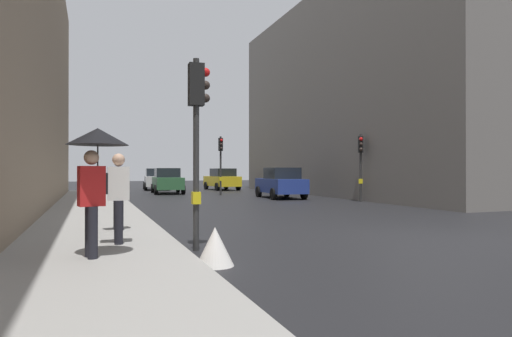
{
  "coord_description": "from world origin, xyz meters",
  "views": [
    {
      "loc": [
        -7.41,
        -8.34,
        1.6
      ],
      "look_at": [
        -0.07,
        11.07,
        1.69
      ],
      "focal_mm": 30.63,
      "sensor_mm": 36.0,
      "label": 1
    }
  ],
  "objects_px": {
    "car_blue_van": "(281,183)",
    "pedestrian_with_umbrella": "(96,156)",
    "pedestrian_with_black_backpack": "(116,193)",
    "car_green_estate": "(167,181)",
    "warning_sign_triangle": "(215,246)",
    "car_yellow_taxi": "(222,179)",
    "pedestrian_with_grey_backpack": "(117,188)",
    "car_white_compact": "(156,179)",
    "traffic_light_mid_street": "(361,155)",
    "traffic_light_far_median": "(221,155)",
    "traffic_light_near_left": "(197,118)"
  },
  "relations": [
    {
      "from": "car_blue_van",
      "to": "traffic_light_near_left",
      "type": "bearing_deg",
      "value": -119.68
    },
    {
      "from": "pedestrian_with_black_backpack",
      "to": "pedestrian_with_grey_backpack",
      "type": "height_order",
      "value": "same"
    },
    {
      "from": "car_green_estate",
      "to": "car_blue_van",
      "type": "height_order",
      "value": "same"
    },
    {
      "from": "car_blue_van",
      "to": "warning_sign_triangle",
      "type": "relative_size",
      "value": 6.63
    },
    {
      "from": "car_blue_van",
      "to": "pedestrian_with_umbrella",
      "type": "relative_size",
      "value": 2.01
    },
    {
      "from": "car_green_estate",
      "to": "pedestrian_with_black_backpack",
      "type": "relative_size",
      "value": 2.42
    },
    {
      "from": "car_green_estate",
      "to": "pedestrian_with_grey_backpack",
      "type": "distance_m",
      "value": 20.05
    },
    {
      "from": "traffic_light_far_median",
      "to": "car_white_compact",
      "type": "distance_m",
      "value": 10.0
    },
    {
      "from": "traffic_light_far_median",
      "to": "car_green_estate",
      "type": "height_order",
      "value": "traffic_light_far_median"
    },
    {
      "from": "car_green_estate",
      "to": "car_blue_van",
      "type": "xyz_separation_m",
      "value": [
        5.28,
        -7.52,
        0.0
      ]
    },
    {
      "from": "car_blue_van",
      "to": "car_yellow_taxi",
      "type": "height_order",
      "value": "same"
    },
    {
      "from": "traffic_light_near_left",
      "to": "pedestrian_with_black_backpack",
      "type": "height_order",
      "value": "traffic_light_near_left"
    },
    {
      "from": "car_white_compact",
      "to": "pedestrian_with_umbrella",
      "type": "relative_size",
      "value": 2.02
    },
    {
      "from": "traffic_light_mid_street",
      "to": "car_blue_van",
      "type": "relative_size",
      "value": 0.8
    },
    {
      "from": "pedestrian_with_umbrella",
      "to": "warning_sign_triangle",
      "type": "xyz_separation_m",
      "value": [
        1.87,
        -0.62,
        -1.52
      ]
    },
    {
      "from": "pedestrian_with_umbrella",
      "to": "pedestrian_with_black_backpack",
      "type": "relative_size",
      "value": 1.21
    },
    {
      "from": "traffic_light_near_left",
      "to": "pedestrian_with_grey_backpack",
      "type": "relative_size",
      "value": 2.16
    },
    {
      "from": "traffic_light_far_median",
      "to": "car_blue_van",
      "type": "relative_size",
      "value": 0.89
    },
    {
      "from": "car_white_compact",
      "to": "warning_sign_triangle",
      "type": "xyz_separation_m",
      "value": [
        -3.11,
        -29.65,
        -0.55
      ]
    },
    {
      "from": "car_white_compact",
      "to": "traffic_light_far_median",
      "type": "bearing_deg",
      "value": -73.35
    },
    {
      "from": "pedestrian_with_grey_backpack",
      "to": "traffic_light_near_left",
      "type": "bearing_deg",
      "value": -60.34
    },
    {
      "from": "pedestrian_with_black_backpack",
      "to": "pedestrian_with_grey_backpack",
      "type": "xyz_separation_m",
      "value": [
        0.12,
        2.04,
        0.0
      ]
    },
    {
      "from": "car_blue_van",
      "to": "pedestrian_with_umbrella",
      "type": "height_order",
      "value": "pedestrian_with_umbrella"
    },
    {
      "from": "traffic_light_far_median",
      "to": "car_white_compact",
      "type": "relative_size",
      "value": 0.88
    },
    {
      "from": "traffic_light_near_left",
      "to": "car_blue_van",
      "type": "height_order",
      "value": "traffic_light_near_left"
    },
    {
      "from": "car_yellow_taxi",
      "to": "pedestrian_with_grey_backpack",
      "type": "xyz_separation_m",
      "value": [
        -9.5,
        -23.52,
        0.29
      ]
    },
    {
      "from": "pedestrian_with_black_backpack",
      "to": "pedestrian_with_umbrella",
      "type": "bearing_deg",
      "value": -106.76
    },
    {
      "from": "pedestrian_with_umbrella",
      "to": "car_yellow_taxi",
      "type": "bearing_deg",
      "value": 69.55
    },
    {
      "from": "warning_sign_triangle",
      "to": "pedestrian_with_black_backpack",
      "type": "bearing_deg",
      "value": 127.82
    },
    {
      "from": "traffic_light_mid_street",
      "to": "pedestrian_with_black_backpack",
      "type": "bearing_deg",
      "value": -141.33
    },
    {
      "from": "traffic_light_far_median",
      "to": "car_white_compact",
      "type": "bearing_deg",
      "value": 106.65
    },
    {
      "from": "traffic_light_far_median",
      "to": "traffic_light_near_left",
      "type": "height_order",
      "value": "traffic_light_near_left"
    },
    {
      "from": "traffic_light_near_left",
      "to": "car_white_compact",
      "type": "distance_m",
      "value": 28.4
    },
    {
      "from": "car_white_compact",
      "to": "traffic_light_mid_street",
      "type": "bearing_deg",
      "value": -66.33
    },
    {
      "from": "traffic_light_far_median",
      "to": "pedestrian_with_grey_backpack",
      "type": "xyz_separation_m",
      "value": [
        -7.3,
        -16.27,
        -1.47
      ]
    },
    {
      "from": "traffic_light_near_left",
      "to": "car_green_estate",
      "type": "distance_m",
      "value": 22.3
    },
    {
      "from": "pedestrian_with_grey_backpack",
      "to": "warning_sign_triangle",
      "type": "bearing_deg",
      "value": -70.9
    },
    {
      "from": "traffic_light_far_median",
      "to": "pedestrian_with_grey_backpack",
      "type": "distance_m",
      "value": 17.89
    },
    {
      "from": "traffic_light_mid_street",
      "to": "pedestrian_with_black_backpack",
      "type": "xyz_separation_m",
      "value": [
        -12.4,
        -9.92,
        -1.22
      ]
    },
    {
      "from": "car_yellow_taxi",
      "to": "pedestrian_with_grey_backpack",
      "type": "relative_size",
      "value": 2.45
    },
    {
      "from": "car_green_estate",
      "to": "car_blue_van",
      "type": "bearing_deg",
      "value": -54.92
    },
    {
      "from": "traffic_light_mid_street",
      "to": "car_green_estate",
      "type": "xyz_separation_m",
      "value": [
        -7.89,
        11.68,
        -1.5
      ]
    },
    {
      "from": "traffic_light_far_median",
      "to": "car_green_estate",
      "type": "bearing_deg",
      "value": 131.41
    },
    {
      "from": "car_green_estate",
      "to": "warning_sign_triangle",
      "type": "height_order",
      "value": "car_green_estate"
    },
    {
      "from": "traffic_light_far_median",
      "to": "pedestrian_with_grey_backpack",
      "type": "height_order",
      "value": "traffic_light_far_median"
    },
    {
      "from": "car_blue_van",
      "to": "car_yellow_taxi",
      "type": "bearing_deg",
      "value": 90.86
    },
    {
      "from": "traffic_light_far_median",
      "to": "traffic_light_mid_street",
      "type": "height_order",
      "value": "traffic_light_far_median"
    },
    {
      "from": "traffic_light_mid_street",
      "to": "warning_sign_triangle",
      "type": "xyz_separation_m",
      "value": [
        -10.92,
        -11.83,
        -2.06
      ]
    },
    {
      "from": "car_green_estate",
      "to": "traffic_light_mid_street",
      "type": "bearing_deg",
      "value": -55.95
    },
    {
      "from": "pedestrian_with_umbrella",
      "to": "pedestrian_with_black_backpack",
      "type": "xyz_separation_m",
      "value": [
        0.39,
        1.29,
        -0.68
      ]
    }
  ]
}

